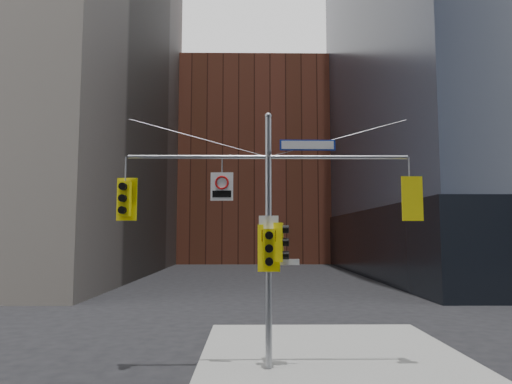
{
  "coord_description": "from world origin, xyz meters",
  "views": [
    {
      "loc": [
        -0.51,
        -10.87,
        3.79
      ],
      "look_at": [
        -0.35,
        2.0,
        5.0
      ],
      "focal_mm": 32.0,
      "sensor_mm": 36.0,
      "label": 1
    }
  ],
  "objects_px": {
    "street_sign_blade": "(308,145)",
    "traffic_light_east_arm": "(410,199)",
    "traffic_light_pole_side": "(280,242)",
    "traffic_light_west_arm": "(125,199)",
    "signal_assembly": "(268,212)",
    "traffic_light_pole_front": "(269,248)",
    "regulatory_sign_arm": "(222,186)"
  },
  "relations": [
    {
      "from": "street_sign_blade",
      "to": "traffic_light_east_arm",
      "type": "bearing_deg",
      "value": -0.59
    },
    {
      "from": "traffic_light_pole_side",
      "to": "traffic_light_east_arm",
      "type": "bearing_deg",
      "value": -81.15
    },
    {
      "from": "traffic_light_east_arm",
      "to": "street_sign_blade",
      "type": "height_order",
      "value": "street_sign_blade"
    },
    {
      "from": "traffic_light_west_arm",
      "to": "street_sign_blade",
      "type": "relative_size",
      "value": 0.77
    },
    {
      "from": "signal_assembly",
      "to": "traffic_light_pole_front",
      "type": "bearing_deg",
      "value": -89.97
    },
    {
      "from": "traffic_light_west_arm",
      "to": "traffic_light_pole_side",
      "type": "bearing_deg",
      "value": 3.76
    },
    {
      "from": "signal_assembly",
      "to": "traffic_light_east_arm",
      "type": "bearing_deg",
      "value": 0.01
    },
    {
      "from": "signal_assembly",
      "to": "street_sign_blade",
      "type": "relative_size",
      "value": 5.01
    },
    {
      "from": "traffic_light_pole_front",
      "to": "regulatory_sign_arm",
      "type": "bearing_deg",
      "value": 170.78
    },
    {
      "from": "traffic_light_west_arm",
      "to": "traffic_light_east_arm",
      "type": "relative_size",
      "value": 0.98
    },
    {
      "from": "traffic_light_pole_side",
      "to": "traffic_light_pole_front",
      "type": "xyz_separation_m",
      "value": [
        -0.33,
        -0.27,
        -0.16
      ]
    },
    {
      "from": "traffic_light_pole_side",
      "to": "traffic_light_west_arm",
      "type": "bearing_deg",
      "value": 98.66
    },
    {
      "from": "traffic_light_pole_side",
      "to": "street_sign_blade",
      "type": "bearing_deg",
      "value": -80.97
    },
    {
      "from": "signal_assembly",
      "to": "traffic_light_east_arm",
      "type": "relative_size",
      "value": 6.38
    },
    {
      "from": "traffic_light_west_arm",
      "to": "street_sign_blade",
      "type": "height_order",
      "value": "street_sign_blade"
    },
    {
      "from": "traffic_light_pole_front",
      "to": "street_sign_blade",
      "type": "relative_size",
      "value": 0.82
    },
    {
      "from": "signal_assembly",
      "to": "traffic_light_pole_side",
      "type": "height_order",
      "value": "signal_assembly"
    },
    {
      "from": "traffic_light_pole_side",
      "to": "traffic_light_pole_front",
      "type": "height_order",
      "value": "traffic_light_pole_side"
    },
    {
      "from": "street_sign_blade",
      "to": "traffic_light_pole_side",
      "type": "bearing_deg",
      "value": 179.64
    },
    {
      "from": "traffic_light_west_arm",
      "to": "traffic_light_east_arm",
      "type": "xyz_separation_m",
      "value": [
        8.09,
        -0.01,
        0.0
      ]
    },
    {
      "from": "traffic_light_west_arm",
      "to": "street_sign_blade",
      "type": "distance_m",
      "value": 5.41
    },
    {
      "from": "traffic_light_pole_front",
      "to": "street_sign_blade",
      "type": "bearing_deg",
      "value": 14.78
    },
    {
      "from": "traffic_light_west_arm",
      "to": "regulatory_sign_arm",
      "type": "xyz_separation_m",
      "value": [
        2.74,
        -0.03,
        0.38
      ]
    },
    {
      "from": "traffic_light_pole_front",
      "to": "regulatory_sign_arm",
      "type": "relative_size",
      "value": 1.63
    },
    {
      "from": "signal_assembly",
      "to": "traffic_light_pole_front",
      "type": "height_order",
      "value": "signal_assembly"
    },
    {
      "from": "signal_assembly",
      "to": "regulatory_sign_arm",
      "type": "xyz_separation_m",
      "value": [
        -1.32,
        -0.02,
        0.76
      ]
    },
    {
      "from": "traffic_light_west_arm",
      "to": "traffic_light_east_arm",
      "type": "bearing_deg",
      "value": 3.84
    },
    {
      "from": "street_sign_blade",
      "to": "regulatory_sign_arm",
      "type": "height_order",
      "value": "street_sign_blade"
    },
    {
      "from": "traffic_light_east_arm",
      "to": "street_sign_blade",
      "type": "relative_size",
      "value": 0.78
    },
    {
      "from": "signal_assembly",
      "to": "traffic_light_pole_front",
      "type": "relative_size",
      "value": 6.13
    },
    {
      "from": "traffic_light_pole_side",
      "to": "traffic_light_pole_front",
      "type": "bearing_deg",
      "value": 138.19
    },
    {
      "from": "traffic_light_west_arm",
      "to": "traffic_light_pole_side",
      "type": "height_order",
      "value": "traffic_light_west_arm"
    }
  ]
}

